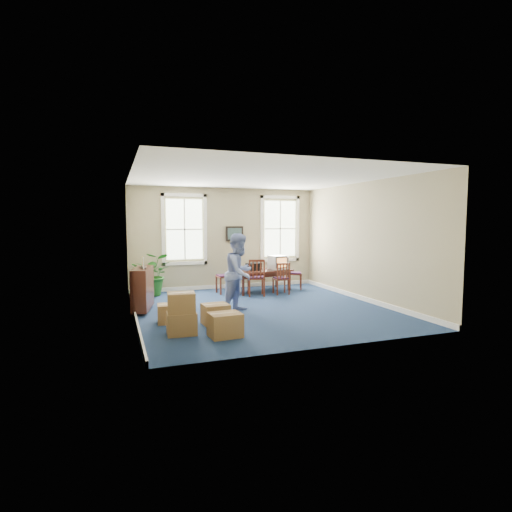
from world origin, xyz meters
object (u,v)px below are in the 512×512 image
object	(u,v)px
conference_table	(261,281)
potted_plant	(153,274)
chair_near_left	(256,277)
credenza	(143,291)
crt_tv	(277,262)
cardboard_boxes	(192,310)
man	(240,273)

from	to	relation	value
conference_table	potted_plant	xyz separation A→B (m)	(-3.19, 0.37, 0.30)
chair_near_left	credenza	bearing A→B (deg)	29.58
crt_tv	cardboard_boxes	bearing A→B (deg)	-144.07
crt_tv	conference_table	bearing A→B (deg)	172.03
chair_near_left	cardboard_boxes	size ratio (longest dim) A/B	0.72
man	credenza	distance (m)	2.38
conference_table	credenza	size ratio (longest dim) A/B	1.54
conference_table	potted_plant	world-z (taller)	potted_plant
chair_near_left	cardboard_boxes	xyz separation A→B (m)	(-2.46, -3.14, -0.11)
man	cardboard_boxes	size ratio (longest dim) A/B	1.26
chair_near_left	man	xyz separation A→B (m)	(-1.06, -1.80, 0.40)
conference_table	potted_plant	bearing A→B (deg)	158.82
conference_table	crt_tv	distance (m)	0.79
chair_near_left	potted_plant	bearing A→B (deg)	-6.47
conference_table	chair_near_left	xyz separation A→B (m)	(-0.39, -0.66, 0.21)
conference_table	crt_tv	size ratio (longest dim) A/B	3.77
crt_tv	potted_plant	distance (m)	3.79
chair_near_left	man	size ratio (longest dim) A/B	0.58
crt_tv	potted_plant	size ratio (longest dim) A/B	0.41
chair_near_left	man	world-z (taller)	man
man	conference_table	bearing A→B (deg)	17.65
potted_plant	cardboard_boxes	xyz separation A→B (m)	(0.34, -4.17, -0.20)
credenza	potted_plant	distance (m)	2.00
conference_table	man	xyz separation A→B (m)	(-1.45, -2.45, 0.60)
man	potted_plant	distance (m)	3.33
credenza	chair_near_left	bearing A→B (deg)	29.13
crt_tv	cardboard_boxes	world-z (taller)	crt_tv
credenza	man	bearing A→B (deg)	-8.79
crt_tv	cardboard_boxes	xyz separation A→B (m)	(-3.43, -3.84, -0.45)
conference_table	cardboard_boxes	world-z (taller)	cardboard_boxes
conference_table	crt_tv	xyz separation A→B (m)	(0.57, 0.04, 0.54)
man	credenza	xyz separation A→B (m)	(-2.17, 0.87, -0.44)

